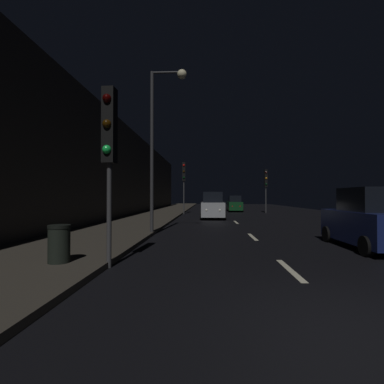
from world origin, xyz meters
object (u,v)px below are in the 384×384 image
object	(u,v)px
car_distant_taillights	(235,204)
traffic_light_near_left	(109,138)
traffic_light_far_left	(184,176)
traffic_light_far_right	(266,182)
streetlamp_overhead	(161,126)
car_parked_right_near	(370,221)
trash_bin_curbside	(59,244)
car_approaching_headlights	(213,206)

from	to	relation	value
car_distant_taillights	traffic_light_near_left	bearing A→B (deg)	168.45
traffic_light_far_left	traffic_light_far_right	distance (m)	9.01
streetlamp_overhead	car_distant_taillights	distance (m)	22.81
traffic_light_near_left	car_parked_right_near	xyz separation A→B (m)	(8.02, 3.12, -2.30)
traffic_light_far_left	streetlamp_overhead	distance (m)	16.60
traffic_light_near_left	traffic_light_far_left	world-z (taller)	traffic_light_far_left
car_distant_taillights	car_parked_right_near	distance (m)	25.08
traffic_light_far_right	trash_bin_curbside	xyz separation A→B (m)	(-10.02, -25.26, -2.78)
traffic_light_far_right	car_approaching_headlights	size ratio (longest dim) A/B	1.10
traffic_light_far_right	streetlamp_overhead	size ratio (longest dim) A/B	0.61
traffic_light_far_right	car_parked_right_near	world-z (taller)	traffic_light_far_right
traffic_light_far_left	streetlamp_overhead	bearing A→B (deg)	-2.17
streetlamp_overhead	car_approaching_headlights	bearing A→B (deg)	76.13
streetlamp_overhead	trash_bin_curbside	world-z (taller)	streetlamp_overhead
traffic_light_far_right	car_approaching_headlights	xyz separation A→B (m)	(-5.91, -8.34, -2.41)
traffic_light_far_left	car_distant_taillights	size ratio (longest dim) A/B	1.40
trash_bin_curbside	car_distant_taillights	distance (m)	29.09
streetlamp_overhead	car_distant_taillights	xyz separation A→B (m)	(5.40, 21.77, -4.18)
traffic_light_near_left	streetlamp_overhead	xyz separation A→B (m)	(0.34, 6.33, 1.79)
car_approaching_headlights	car_distant_taillights	world-z (taller)	car_approaching_headlights
trash_bin_curbside	traffic_light_far_left	bearing A→B (deg)	86.78
trash_bin_curbside	car_distant_taillights	size ratio (longest dim) A/B	0.25
traffic_light_far_right	trash_bin_curbside	bearing A→B (deg)	-23.76
traffic_light_near_left	car_distant_taillights	world-z (taller)	traffic_light_near_left
traffic_light_far_right	traffic_light_far_left	bearing A→B (deg)	-77.87
car_distant_taillights	traffic_light_far_left	bearing A→B (deg)	132.72
traffic_light_near_left	trash_bin_curbside	size ratio (longest dim) A/B	4.87
car_parked_right_near	traffic_light_far_right	bearing A→B (deg)	-2.09
traffic_light_near_left	streetlamp_overhead	distance (m)	6.59
traffic_light_far_left	car_parked_right_near	world-z (taller)	traffic_light_far_left
traffic_light_near_left	car_parked_right_near	world-z (taller)	traffic_light_near_left
trash_bin_curbside	car_distant_taillights	world-z (taller)	car_distant_taillights
traffic_light_far_left	car_approaching_headlights	distance (m)	7.33
trash_bin_curbside	traffic_light_far_right	bearing A→B (deg)	68.36
traffic_light_far_left	streetlamp_overhead	size ratio (longest dim) A/B	0.69
streetlamp_overhead	car_parked_right_near	world-z (taller)	streetlamp_overhead
traffic_light_near_left	traffic_light_far_right	bearing A→B (deg)	162.92
traffic_light_far_left	car_distant_taillights	world-z (taller)	traffic_light_far_left
traffic_light_far_right	streetlamp_overhead	bearing A→B (deg)	-26.44
traffic_light_far_right	car_approaching_headlights	world-z (taller)	traffic_light_far_right
traffic_light_far_left	car_distant_taillights	distance (m)	8.24
traffic_light_far_right	trash_bin_curbside	distance (m)	27.31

